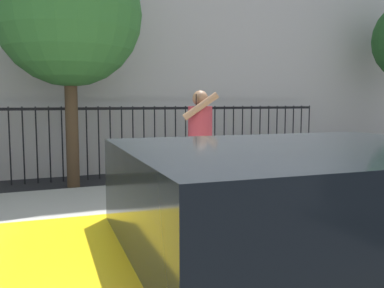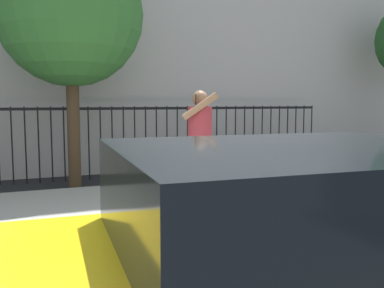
% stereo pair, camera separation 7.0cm
% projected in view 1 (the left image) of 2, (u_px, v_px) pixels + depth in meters
% --- Properties ---
extents(sidewalk, '(28.00, 4.40, 0.15)m').
position_uv_depth(sidewalk, '(119.00, 222.00, 5.58)').
color(sidewalk, '#9E9B93').
rests_on(sidewalk, ground).
extents(iron_fence, '(12.03, 0.04, 1.60)m').
position_uv_depth(iron_fence, '(81.00, 133.00, 8.89)').
color(iron_fence, black).
rests_on(iron_fence, ground).
extents(taxi_yellow, '(4.28, 2.02, 1.45)m').
position_uv_depth(taxi_yellow, '(326.00, 272.00, 2.41)').
color(taxi_yellow, yellow).
rests_on(taxi_yellow, ground).
extents(pedestrian_on_phone, '(0.54, 0.72, 1.70)m').
position_uv_depth(pedestrian_on_phone, '(200.00, 141.00, 5.82)').
color(pedestrian_on_phone, '#936B4C').
rests_on(pedestrian_on_phone, sidewalk).
extents(street_tree_near, '(2.80, 2.80, 4.79)m').
position_uv_depth(street_tree_near, '(69.00, 14.00, 7.96)').
color(street_tree_near, '#4C3823').
rests_on(street_tree_near, ground).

